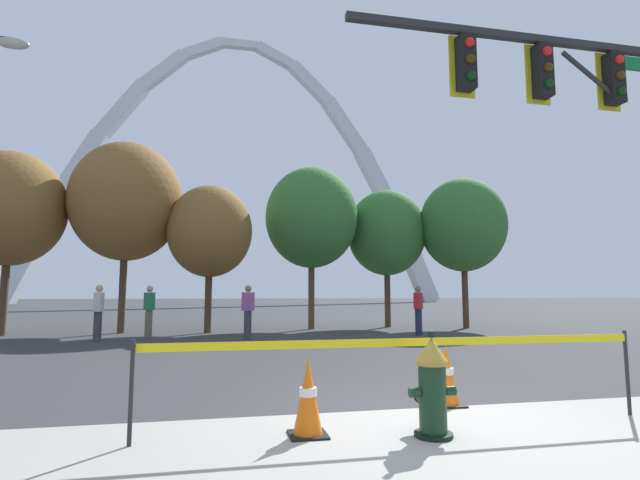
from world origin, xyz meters
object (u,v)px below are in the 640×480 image
(pedestrian_standing_center, at_px, (418,310))
(pedestrian_walking_right, at_px, (248,311))
(traffic_cone_mid_sidewalk, at_px, (447,376))
(pedestrian_near_trees, at_px, (149,311))
(traffic_signal_gantry, at_px, (600,121))
(traffic_cone_by_hydrant, at_px, (308,398))
(fire_hydrant, at_px, (432,387))
(monument_arch, at_px, (237,179))
(pedestrian_walking_left, at_px, (98,312))

(pedestrian_standing_center, relative_size, pedestrian_walking_right, 1.00)
(traffic_cone_mid_sidewalk, xyz_separation_m, pedestrian_near_trees, (-4.85, 10.31, 0.46))
(traffic_cone_mid_sidewalk, relative_size, traffic_signal_gantry, 0.11)
(pedestrian_standing_center, bearing_deg, traffic_cone_by_hydrant, -118.57)
(traffic_cone_by_hydrant, distance_m, pedestrian_standing_center, 11.50)
(traffic_cone_by_hydrant, bearing_deg, pedestrian_near_trees, 104.99)
(pedestrian_walking_right, bearing_deg, pedestrian_near_trees, 155.52)
(fire_hydrant, height_order, pedestrian_standing_center, pedestrian_standing_center)
(fire_hydrant, xyz_separation_m, monument_arch, (0.14, 64.79, 17.41))
(pedestrian_walking_left, distance_m, pedestrian_standing_center, 9.70)
(traffic_cone_mid_sidewalk, distance_m, pedestrian_walking_left, 11.02)
(traffic_cone_mid_sidewalk, xyz_separation_m, monument_arch, (-0.57, 63.67, 17.52))
(traffic_cone_mid_sidewalk, relative_size, pedestrian_walking_left, 0.46)
(traffic_cone_by_hydrant, relative_size, monument_arch, 0.01)
(traffic_signal_gantry, height_order, pedestrian_standing_center, traffic_signal_gantry)
(traffic_cone_by_hydrant, xyz_separation_m, pedestrian_walking_right, (-0.02, 9.81, 0.46))
(traffic_signal_gantry, distance_m, pedestrian_standing_center, 8.73)
(traffic_signal_gantry, relative_size, pedestrian_standing_center, 4.04)
(traffic_signal_gantry, distance_m, pedestrian_near_trees, 12.85)
(traffic_cone_mid_sidewalk, xyz_separation_m, pedestrian_walking_left, (-6.07, 9.19, 0.46))
(traffic_cone_mid_sidewalk, distance_m, pedestrian_near_trees, 11.40)
(pedestrian_walking_left, bearing_deg, pedestrian_standing_center, 0.30)
(traffic_cone_mid_sidewalk, bearing_deg, pedestrian_standing_center, 68.54)
(fire_hydrant, distance_m, pedestrian_walking_left, 11.63)
(pedestrian_near_trees, bearing_deg, pedestrian_walking_left, -137.47)
(traffic_cone_by_hydrant, height_order, monument_arch, monument_arch)
(pedestrian_walking_left, relative_size, pedestrian_near_trees, 1.00)
(pedestrian_walking_left, bearing_deg, fire_hydrant, -62.56)
(monument_arch, bearing_deg, pedestrian_walking_right, -91.37)
(monument_arch, xyz_separation_m, pedestrian_walking_right, (-1.31, -54.71, -17.06))
(monument_arch, xyz_separation_m, pedestrian_walking_left, (-5.50, -54.48, -17.06))
(pedestrian_standing_center, xyz_separation_m, pedestrian_near_trees, (-8.49, 1.07, 0.00))
(pedestrian_walking_left, distance_m, pedestrian_walking_right, 4.19)
(fire_hydrant, distance_m, pedestrian_standing_center, 11.25)
(fire_hydrant, relative_size, traffic_signal_gantry, 0.15)
(traffic_cone_by_hydrant, height_order, pedestrian_walking_left, pedestrian_walking_left)
(traffic_cone_mid_sidewalk, relative_size, pedestrian_standing_center, 0.46)
(fire_hydrant, bearing_deg, traffic_cone_by_hydrant, 166.72)
(traffic_cone_mid_sidewalk, bearing_deg, pedestrian_near_trees, 115.22)
(traffic_cone_by_hydrant, bearing_deg, monument_arch, 88.85)
(traffic_cone_by_hydrant, relative_size, pedestrian_standing_center, 0.46)
(traffic_cone_by_hydrant, bearing_deg, fire_hydrant, -13.28)
(traffic_cone_mid_sidewalk, xyz_separation_m, pedestrian_standing_center, (3.63, 9.24, 0.46))
(pedestrian_near_trees, bearing_deg, traffic_cone_mid_sidewalk, -64.78)
(pedestrian_walking_right, xyz_separation_m, pedestrian_near_trees, (-2.97, 1.35, 0.00))
(traffic_cone_by_hydrant, xyz_separation_m, monument_arch, (1.29, 64.52, 17.52))
(traffic_cone_mid_sidewalk, bearing_deg, fire_hydrant, -122.27)
(pedestrian_walking_left, height_order, pedestrian_standing_center, same)
(traffic_cone_by_hydrant, xyz_separation_m, pedestrian_near_trees, (-2.99, 11.16, 0.46))
(traffic_signal_gantry, xyz_separation_m, pedestrian_walking_right, (-5.43, 7.73, -3.45))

